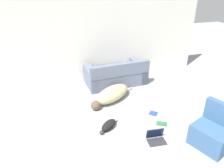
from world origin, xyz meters
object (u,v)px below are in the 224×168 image
at_px(dog, 112,94).
at_px(laptop_open, 156,137).
at_px(book_blue, 153,113).
at_px(side_chair, 213,133).
at_px(couch, 116,75).
at_px(book_green, 162,124).
at_px(cat, 108,125).

bearing_deg(dog, laptop_open, 72.09).
bearing_deg(book_blue, side_chair, -64.63).
xyz_separation_m(couch, book_blue, (0.37, -1.74, -0.24)).
xyz_separation_m(couch, book_green, (0.37, -2.14, -0.24)).
relative_size(book_green, side_chair, 0.31).
height_order(dog, book_blue, dog).
height_order(book_green, side_chair, side_chair).
xyz_separation_m(cat, book_blue, (1.14, 0.23, -0.07)).
xyz_separation_m(dog, side_chair, (1.34, -2.07, 0.11)).
height_order(laptop_open, book_blue, laptop_open).
distance_m(laptop_open, book_blue, 0.89).
bearing_deg(laptop_open, book_blue, 71.26).
height_order(dog, side_chair, side_chair).
bearing_deg(laptop_open, dog, 108.43).
xyz_separation_m(cat, book_green, (1.14, -0.18, -0.07)).
distance_m(dog, book_green, 1.47).
bearing_deg(dog, cat, 38.64).
bearing_deg(book_green, dog, 121.46).
distance_m(couch, cat, 2.12).
bearing_deg(side_chair, cat, -141.72).
bearing_deg(couch, book_green, 96.04).
distance_m(couch, book_green, 2.19).
relative_size(couch, book_blue, 7.53).
bearing_deg(dog, book_blue, 100.25).
bearing_deg(book_blue, couch, 102.03).
bearing_deg(book_green, book_blue, 90.53).
bearing_deg(laptop_open, side_chair, -19.44).
relative_size(couch, side_chair, 2.09).
distance_m(couch, side_chair, 3.11).
bearing_deg(book_blue, dog, 132.02).
relative_size(dog, side_chair, 1.63).
relative_size(dog, book_green, 5.28).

